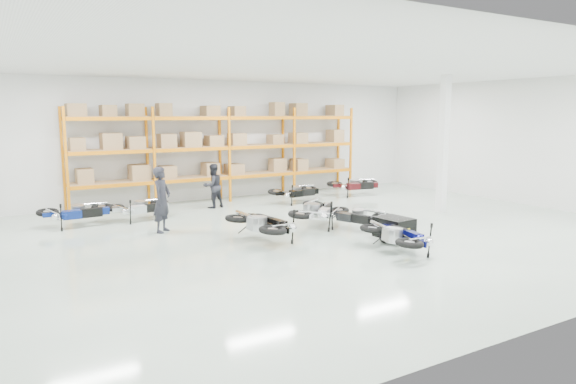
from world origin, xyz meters
TOP-DOWN VIEW (x-y plane):
  - room at (0.00, 0.00)m, footprint 18.00×18.00m
  - pallet_rack at (-0.00, 6.45)m, footprint 11.28×0.98m
  - structural_column at (5.20, 0.50)m, footprint 0.25×0.25m
  - moto_blue_centre at (0.41, -2.70)m, footprint 1.18×1.96m
  - moto_silver_left at (0.37, 0.76)m, footprint 2.12×2.09m
  - moto_black_far_left at (-1.81, -0.11)m, footprint 1.17×2.09m
  - moto_touring_right at (1.13, -0.15)m, footprint 1.37×1.91m
  - trailer at (1.13, -1.75)m, footprint 0.78×1.50m
  - moto_back_a at (-5.61, 4.33)m, footprint 1.84×0.96m
  - moto_back_b at (-3.78, 4.28)m, footprint 1.80×1.03m
  - moto_back_c at (1.98, 4.51)m, footprint 1.79×0.93m
  - moto_back_d at (4.89, 4.76)m, footprint 2.04×1.34m
  - person_left at (-3.66, 2.34)m, footprint 0.77×0.78m
  - person_back at (-1.04, 5.10)m, footprint 0.86×0.74m

SIDE VIEW (x-z plane):
  - trailer at x=1.13m, z-range 0.05..0.67m
  - moto_back_b at x=-3.78m, z-range -0.03..1.08m
  - moto_touring_right at x=1.13m, z-range -0.03..1.08m
  - moto_back_c at x=1.98m, z-range -0.03..1.11m
  - moto_back_a at x=-5.61m, z-range -0.03..1.14m
  - moto_blue_centre at x=0.41m, z-range -0.03..1.16m
  - moto_back_d at x=4.89m, z-range -0.03..1.18m
  - moto_silver_left at x=0.37m, z-range -0.04..1.25m
  - moto_black_far_left at x=-1.81m, z-range -0.04..1.27m
  - person_back at x=-1.04m, z-range 0.00..1.55m
  - person_left at x=-3.66m, z-range 0.00..1.82m
  - room at x=0.00m, z-range -6.75..11.25m
  - structural_column at x=5.20m, z-range 0.00..4.50m
  - pallet_rack at x=0.00m, z-range 0.45..4.07m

